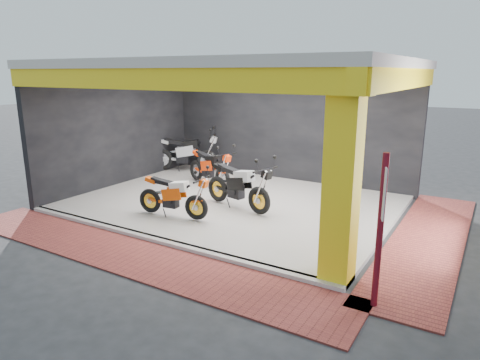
% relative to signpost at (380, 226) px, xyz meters
% --- Properties ---
extents(ground, '(80.00, 80.00, 0.00)m').
position_rel_signpost_xyz_m(ground, '(-4.50, 1.23, -1.29)').
color(ground, '#2D2D30').
rests_on(ground, ground).
extents(showroom_floor, '(8.00, 6.00, 0.10)m').
position_rel_signpost_xyz_m(showroom_floor, '(-4.50, 3.23, -1.24)').
color(showroom_floor, silver).
rests_on(showroom_floor, ground).
extents(showroom_ceiling, '(8.40, 6.40, 0.20)m').
position_rel_signpost_xyz_m(showroom_ceiling, '(-4.50, 3.23, 2.31)').
color(showroom_ceiling, beige).
rests_on(showroom_ceiling, corner_column).
extents(back_wall, '(8.20, 0.20, 3.50)m').
position_rel_signpost_xyz_m(back_wall, '(-4.50, 6.33, 0.46)').
color(back_wall, black).
rests_on(back_wall, ground).
extents(left_wall, '(0.20, 6.20, 3.50)m').
position_rel_signpost_xyz_m(left_wall, '(-8.60, 3.23, 0.46)').
color(left_wall, black).
rests_on(left_wall, ground).
extents(corner_column, '(0.50, 0.50, 3.50)m').
position_rel_signpost_xyz_m(corner_column, '(-0.75, 0.48, 0.46)').
color(corner_column, yellow).
rests_on(corner_column, ground).
extents(header_beam_front, '(8.40, 0.30, 0.40)m').
position_rel_signpost_xyz_m(header_beam_front, '(-4.50, 0.23, 2.01)').
color(header_beam_front, yellow).
rests_on(header_beam_front, corner_column).
extents(header_beam_right, '(0.30, 6.40, 0.40)m').
position_rel_signpost_xyz_m(header_beam_right, '(-0.50, 3.23, 2.01)').
color(header_beam_right, yellow).
rests_on(header_beam_right, corner_column).
extents(floor_kerb, '(8.00, 0.20, 0.10)m').
position_rel_signpost_xyz_m(floor_kerb, '(-4.50, 0.21, -1.24)').
color(floor_kerb, silver).
rests_on(floor_kerb, ground).
extents(paver_front, '(9.00, 1.40, 0.03)m').
position_rel_signpost_xyz_m(paver_front, '(-4.50, -0.57, -1.28)').
color(paver_front, '#963A31').
rests_on(paver_front, ground).
extents(paver_right, '(1.40, 7.00, 0.03)m').
position_rel_signpost_xyz_m(paver_right, '(0.30, 3.23, -1.28)').
color(paver_right, '#963A31').
rests_on(paver_right, ground).
extents(signpost, '(0.13, 0.32, 2.36)m').
position_rel_signpost_xyz_m(signpost, '(0.00, 0.00, 0.00)').
color(signpost, maroon).
rests_on(signpost, ground).
extents(moto_hero, '(2.05, 0.96, 1.21)m').
position_rel_signpost_xyz_m(moto_hero, '(-4.42, 1.49, -0.59)').
color(moto_hero, '#DE4A09').
rests_on(moto_hero, showroom_floor).
extents(moto_row_a, '(2.39, 1.35, 1.38)m').
position_rel_signpost_xyz_m(moto_row_a, '(-3.38, 2.58, -0.50)').
color(moto_row_a, black).
rests_on(moto_row_a, showroom_floor).
extents(moto_row_b, '(2.23, 1.42, 1.28)m').
position_rel_signpost_xyz_m(moto_row_b, '(-5.39, 4.05, -0.55)').
color(moto_row_b, '#EF370A').
rests_on(moto_row_b, showroom_floor).
extents(moto_row_d, '(2.56, 1.81, 1.47)m').
position_rel_signpost_xyz_m(moto_row_d, '(-7.13, 5.71, -0.45)').
color(moto_row_d, '#989B9F').
rests_on(moto_row_d, showroom_floor).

